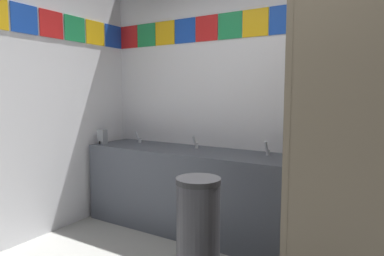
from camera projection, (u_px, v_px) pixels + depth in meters
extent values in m
cube|color=silver|center=(282.00, 97.00, 3.14)|extent=(3.94, 0.08, 2.70)
cube|color=red|center=(129.00, 37.00, 3.98)|extent=(0.26, 0.01, 0.26)
cube|color=#1E8C4C|center=(146.00, 35.00, 3.85)|extent=(0.26, 0.01, 0.26)
cube|color=yellow|center=(165.00, 33.00, 3.71)|extent=(0.26, 0.01, 0.26)
cube|color=#1947B7|center=(185.00, 31.00, 3.57)|extent=(0.26, 0.01, 0.26)
cube|color=red|center=(207.00, 28.00, 3.44)|extent=(0.26, 0.01, 0.26)
cube|color=#1E8C4C|center=(230.00, 26.00, 3.30)|extent=(0.26, 0.01, 0.26)
cube|color=yellow|center=(255.00, 23.00, 3.17)|extent=(0.26, 0.01, 0.26)
cube|color=#1947B7|center=(283.00, 20.00, 3.03)|extent=(0.26, 0.01, 0.26)
cube|color=red|center=(313.00, 16.00, 2.89)|extent=(0.26, 0.01, 0.26)
cube|color=#1E8C4C|center=(347.00, 12.00, 2.76)|extent=(0.26, 0.01, 0.26)
cube|color=yellow|center=(383.00, 8.00, 2.62)|extent=(0.26, 0.01, 0.26)
cube|color=#1947B7|center=(24.00, 19.00, 3.00)|extent=(0.01, 0.26, 0.26)
cube|color=red|center=(51.00, 24.00, 3.23)|extent=(0.01, 0.26, 0.26)
cube|color=#1E8C4C|center=(75.00, 29.00, 3.47)|extent=(0.01, 0.26, 0.26)
cube|color=yellow|center=(95.00, 33.00, 3.70)|extent=(0.01, 0.26, 0.26)
cube|color=#1947B7|center=(113.00, 37.00, 3.94)|extent=(0.01, 0.26, 0.26)
cube|color=#4C515B|center=(191.00, 190.00, 3.37)|extent=(2.25, 0.59, 0.82)
cube|color=#4C515B|center=(205.00, 150.00, 3.57)|extent=(2.25, 0.03, 0.08)
cylinder|color=white|center=(132.00, 149.00, 3.69)|extent=(0.34, 0.34, 0.10)
cylinder|color=white|center=(189.00, 156.00, 3.30)|extent=(0.34, 0.34, 0.10)
cylinder|color=white|center=(262.00, 164.00, 2.92)|extent=(0.34, 0.34, 0.10)
cylinder|color=silver|center=(140.00, 141.00, 3.80)|extent=(0.04, 0.04, 0.05)
cylinder|color=silver|center=(137.00, 135.00, 3.75)|extent=(0.02, 0.06, 0.09)
cylinder|color=silver|center=(197.00, 146.00, 3.41)|extent=(0.04, 0.04, 0.05)
cylinder|color=silver|center=(194.00, 140.00, 3.37)|extent=(0.02, 0.06, 0.09)
cylinder|color=silver|center=(268.00, 153.00, 3.03)|extent=(0.04, 0.04, 0.05)
cylinder|color=silver|center=(266.00, 146.00, 2.98)|extent=(0.02, 0.06, 0.09)
cube|color=gray|center=(102.00, 137.00, 3.71)|extent=(0.09, 0.07, 0.16)
cylinder|color=black|center=(99.00, 143.00, 3.68)|extent=(0.02, 0.02, 0.03)
cube|color=#726651|center=(313.00, 140.00, 2.35)|extent=(0.04, 1.33, 2.11)
cube|color=#726651|center=(383.00, 164.00, 1.57)|extent=(0.90, 0.04, 1.94)
cylinder|color=silver|center=(291.00, 135.00, 1.78)|extent=(0.02, 0.02, 0.10)
cylinder|color=#333338|center=(198.00, 234.00, 2.41)|extent=(0.31, 0.31, 0.75)
cylinder|color=#262628|center=(198.00, 181.00, 2.37)|extent=(0.32, 0.32, 0.04)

